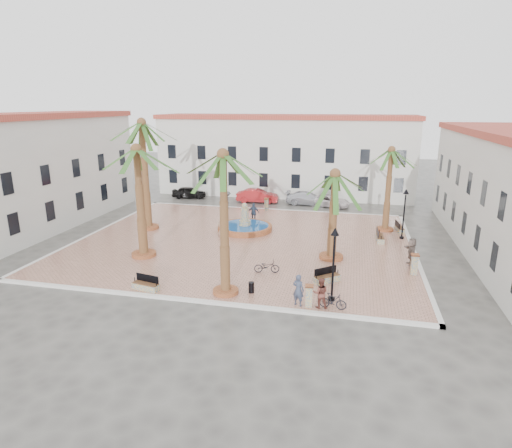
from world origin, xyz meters
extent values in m
plane|color=#56544F|center=(0.00, 0.00, 0.00)|extent=(120.00, 120.00, 0.00)
cube|color=tan|center=(0.00, 0.00, 0.07)|extent=(26.00, 22.00, 0.15)
cube|color=silver|center=(0.00, 11.00, 0.08)|extent=(26.30, 0.30, 0.16)
cube|color=silver|center=(0.00, -11.00, 0.08)|extent=(26.30, 0.30, 0.16)
cube|color=silver|center=(13.00, 0.00, 0.08)|extent=(0.30, 22.30, 0.16)
cube|color=silver|center=(-13.00, 0.00, 0.08)|extent=(0.30, 22.30, 0.16)
cube|color=silver|center=(0.00, 20.00, 4.50)|extent=(30.00, 7.00, 9.00)
cube|color=#B34334|center=(0.00, 20.00, 9.25)|extent=(30.40, 7.40, 0.50)
cube|color=black|center=(-13.12, 16.52, 2.20)|extent=(1.00, 0.12, 1.60)
cube|color=black|center=(-9.38, 16.52, 2.20)|extent=(1.00, 0.12, 1.60)
cube|color=black|center=(-5.62, 16.52, 2.20)|extent=(1.00, 0.12, 1.60)
cube|color=black|center=(-1.88, 16.52, 2.20)|extent=(1.00, 0.12, 1.60)
cube|color=black|center=(1.88, 16.52, 2.20)|extent=(1.00, 0.12, 1.60)
cube|color=black|center=(5.62, 16.52, 2.20)|extent=(1.00, 0.12, 1.60)
cube|color=black|center=(9.38, 16.52, 2.20)|extent=(1.00, 0.12, 1.60)
cube|color=black|center=(13.12, 16.52, 2.20)|extent=(1.00, 0.12, 1.60)
cube|color=black|center=(-13.12, 16.52, 5.20)|extent=(1.00, 0.12, 1.60)
cube|color=black|center=(-9.38, 16.52, 5.20)|extent=(1.00, 0.12, 1.60)
cube|color=black|center=(-5.62, 16.52, 5.20)|extent=(1.00, 0.12, 1.60)
cube|color=black|center=(-1.88, 16.52, 5.20)|extent=(1.00, 0.12, 1.60)
cube|color=black|center=(1.88, 16.52, 5.20)|extent=(1.00, 0.12, 1.60)
cube|color=black|center=(5.62, 16.52, 5.20)|extent=(1.00, 0.12, 1.60)
cube|color=black|center=(9.38, 16.52, 5.20)|extent=(1.00, 0.12, 1.60)
cube|color=black|center=(13.12, 16.52, 5.20)|extent=(1.00, 0.12, 1.60)
cube|color=black|center=(16.54, -5.77, 2.20)|extent=(0.12, 1.00, 1.60)
cube|color=black|center=(16.54, -2.06, 2.20)|extent=(0.12, 1.00, 1.60)
cube|color=black|center=(16.54, 1.65, 2.20)|extent=(0.12, 1.00, 1.60)
cube|color=black|center=(16.54, 5.37, 2.20)|extent=(0.12, 1.00, 1.60)
cube|color=black|center=(16.54, 9.08, 2.20)|extent=(0.12, 1.00, 1.60)
cube|color=black|center=(16.54, 12.80, 2.20)|extent=(0.12, 1.00, 1.60)
cube|color=black|center=(16.54, -5.77, 5.20)|extent=(0.12, 1.00, 1.60)
cube|color=black|center=(16.54, -2.06, 5.20)|extent=(0.12, 1.00, 1.60)
cube|color=black|center=(16.54, 1.65, 5.20)|extent=(0.12, 1.00, 1.60)
cube|color=black|center=(16.54, 5.37, 5.20)|extent=(0.12, 1.00, 1.60)
cube|color=black|center=(16.54, 9.08, 5.20)|extent=(0.12, 1.00, 1.60)
cube|color=black|center=(16.54, 12.80, 5.20)|extent=(0.12, 1.00, 1.60)
cube|color=silver|center=(-19.00, 0.00, 4.75)|extent=(6.00, 24.00, 9.50)
cube|color=#B34334|center=(-19.00, 0.00, 9.75)|extent=(6.40, 24.40, 0.50)
cube|color=black|center=(-16.02, -6.00, 2.20)|extent=(0.12, 1.00, 1.60)
cube|color=black|center=(-16.02, -2.00, 2.20)|extent=(0.12, 1.00, 1.60)
cube|color=black|center=(-16.02, 2.00, 2.20)|extent=(0.12, 1.00, 1.60)
cube|color=black|center=(-16.02, 6.00, 2.20)|extent=(0.12, 1.00, 1.60)
cube|color=black|center=(-16.02, 10.00, 2.20)|extent=(0.12, 1.00, 1.60)
cube|color=black|center=(-16.02, -6.00, 5.20)|extent=(0.12, 1.00, 1.60)
cube|color=black|center=(-16.02, -2.00, 5.20)|extent=(0.12, 1.00, 1.60)
cube|color=black|center=(-16.02, 2.00, 5.20)|extent=(0.12, 1.00, 1.60)
cube|color=black|center=(-16.02, 6.00, 5.20)|extent=(0.12, 1.00, 1.60)
cube|color=black|center=(-16.02, 10.00, 5.20)|extent=(0.12, 1.00, 1.60)
cylinder|color=#A65830|center=(-0.65, 2.88, 0.37)|extent=(4.69, 4.69, 0.45)
cylinder|color=#194C8C|center=(-0.65, 2.88, 0.57)|extent=(4.14, 4.14, 0.07)
cylinder|color=gray|center=(-0.65, 2.88, 0.60)|extent=(1.01, 1.01, 0.89)
cylinder|color=gray|center=(-0.65, 2.88, 1.49)|extent=(0.67, 0.67, 1.34)
sphere|color=gray|center=(-0.65, 2.88, 2.33)|extent=(0.49, 0.49, 0.49)
cylinder|color=#A65830|center=(-9.04, 1.52, 0.28)|extent=(1.74, 1.74, 0.26)
cylinder|color=brown|center=(-9.04, 1.52, 4.84)|extent=(0.56, 0.56, 8.86)
sphere|color=brown|center=(-9.04, 1.52, 9.27)|extent=(0.76, 0.76, 0.76)
cylinder|color=#A65830|center=(-6.15, -5.02, 0.28)|extent=(1.73, 1.73, 0.26)
cylinder|color=brown|center=(-6.15, -5.02, 4.10)|extent=(0.56, 0.56, 7.39)
sphere|color=brown|center=(-6.15, -5.02, 7.80)|extent=(0.76, 0.76, 0.76)
cylinder|color=#A65830|center=(1.42, -9.75, 0.26)|extent=(1.49, 1.49, 0.22)
cylinder|color=brown|center=(1.42, -9.75, 4.27)|extent=(0.48, 0.48, 7.78)
sphere|color=brown|center=(1.42, -9.75, 8.16)|extent=(0.65, 0.65, 0.65)
cylinder|color=#A65830|center=(7.05, -2.55, 0.28)|extent=(1.69, 1.69, 0.25)
cylinder|color=brown|center=(7.05, -2.55, 3.30)|extent=(0.55, 0.55, 5.80)
sphere|color=brown|center=(7.05, -2.55, 6.20)|extent=(0.74, 0.74, 0.74)
cylinder|color=#A65830|center=(11.21, 5.60, 0.26)|extent=(1.43, 1.43, 0.21)
cylinder|color=brown|center=(11.21, 5.60, 3.72)|extent=(0.46, 0.46, 6.72)
sphere|color=brown|center=(11.21, 5.60, 7.08)|extent=(0.62, 0.62, 0.62)
cube|color=gray|center=(-3.29, -10.40, 0.34)|extent=(1.74, 0.83, 0.37)
cube|color=#56351E|center=(-3.29, -10.40, 0.55)|extent=(1.64, 0.77, 0.06)
cube|color=black|center=(-3.25, -10.20, 0.80)|extent=(1.56, 0.36, 0.46)
cylinder|color=black|center=(-4.07, -10.24, 0.66)|extent=(0.05, 0.05, 0.28)
cylinder|color=black|center=(-2.52, -10.56, 0.66)|extent=(0.05, 0.05, 0.28)
cube|color=gray|center=(7.06, -6.86, 0.34)|extent=(1.65, 1.50, 0.38)
cube|color=#56351E|center=(7.06, -6.86, 0.56)|extent=(1.54, 1.41, 0.06)
cube|color=black|center=(6.92, -6.70, 0.82)|extent=(1.27, 1.08, 0.48)
cylinder|color=black|center=(6.44, -7.38, 0.67)|extent=(0.05, 0.05, 0.29)
cylinder|color=black|center=(7.67, -6.34, 0.67)|extent=(0.05, 0.05, 0.29)
cube|color=gray|center=(10.64, 2.32, 0.35)|extent=(0.61, 1.81, 0.40)
cube|color=#56351E|center=(10.64, 2.32, 0.58)|extent=(0.56, 1.70, 0.06)
cube|color=black|center=(10.42, 2.32, 0.84)|extent=(0.11, 1.69, 0.50)
cylinder|color=black|center=(10.67, 1.48, 0.70)|extent=(0.05, 0.05, 0.30)
cylinder|color=black|center=(10.61, 3.17, 0.70)|extent=(0.05, 0.05, 0.30)
cube|color=gray|center=(12.40, 5.47, 0.33)|extent=(0.76, 1.69, 0.36)
cube|color=#56351E|center=(12.40, 5.47, 0.54)|extent=(0.70, 1.59, 0.05)
cube|color=black|center=(12.20, 5.44, 0.78)|extent=(0.30, 1.53, 0.45)
cylinder|color=black|center=(12.53, 4.71, 0.65)|extent=(0.05, 0.05, 0.27)
cylinder|color=black|center=(12.27, 6.23, 0.65)|extent=(0.05, 0.05, 0.27)
cylinder|color=black|center=(7.48, -9.36, 0.23)|extent=(0.38, 0.38, 0.17)
cylinder|color=black|center=(7.48, -9.36, 2.13)|extent=(0.13, 0.13, 3.76)
cone|color=black|center=(7.48, -9.36, 4.17)|extent=(0.46, 0.46, 0.42)
sphere|color=beige|center=(7.48, -9.36, 4.01)|extent=(0.25, 0.25, 0.25)
cylinder|color=black|center=(12.40, 3.40, 0.23)|extent=(0.37, 0.37, 0.16)
cylinder|color=black|center=(12.40, 3.40, 2.08)|extent=(0.12, 0.12, 3.67)
cone|color=black|center=(12.40, 3.40, 4.07)|extent=(0.45, 0.45, 0.41)
sphere|color=beige|center=(12.40, 3.40, 3.92)|extent=(0.24, 0.24, 0.24)
cube|color=gray|center=(6.31, -10.40, 0.72)|extent=(0.38, 0.38, 1.15)
cube|color=#A65830|center=(6.31, -10.40, 1.34)|extent=(0.48, 0.48, 0.09)
cube|color=gray|center=(-0.28, 10.40, 0.74)|extent=(0.38, 0.38, 1.18)
cube|color=#A65830|center=(-0.28, 10.40, 1.37)|extent=(0.47, 0.47, 0.09)
cube|color=gray|center=(12.40, -4.36, 0.79)|extent=(0.40, 0.40, 1.27)
cube|color=#A65830|center=(12.40, -4.36, 1.47)|extent=(0.51, 0.51, 0.10)
cylinder|color=black|center=(2.87, -9.38, 0.47)|extent=(0.33, 0.33, 0.64)
imported|color=#373F56|center=(5.72, -10.40, 1.05)|extent=(0.76, 0.62, 1.80)
imported|color=black|center=(3.13, -6.20, 0.58)|extent=(1.72, 0.87, 0.86)
imported|color=brown|center=(6.92, -10.40, 0.99)|extent=(0.89, 0.73, 1.69)
imported|color=black|center=(7.58, -10.40, 0.60)|extent=(1.52, 0.59, 0.89)
imported|color=#977359|center=(-2.01, 0.56, 0.98)|extent=(0.93, 0.75, 1.66)
imported|color=#374760|center=(-0.52, 5.56, 1.06)|extent=(1.11, 0.56, 1.82)
imported|color=#424246|center=(-4.40, 10.40, 1.04)|extent=(1.03, 1.31, 1.78)
imported|color=#6D5D55|center=(12.40, -2.61, 1.10)|extent=(0.84, 1.83, 1.90)
imported|color=black|center=(-10.50, 14.88, 0.67)|extent=(4.15, 2.15, 1.35)
imported|color=#AD1F23|center=(-2.11, 14.33, 0.77)|extent=(4.75, 1.91, 1.53)
imported|color=silver|center=(3.58, 14.52, 0.71)|extent=(4.94, 2.12, 1.42)
imported|color=silver|center=(5.94, 14.15, 0.61)|extent=(4.80, 3.24, 1.22)
camera|label=1|loc=(8.22, -31.59, 10.73)|focal=30.00mm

